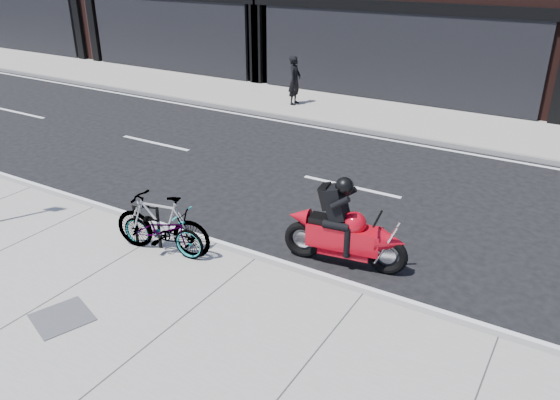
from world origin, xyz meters
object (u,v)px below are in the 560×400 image
Objects in this scene: bicycle_front at (163,230)px; motorcycle at (350,231)px; pedestrian at (295,80)px; utility_grate at (62,317)px; bicycle_rear at (162,224)px; bike_rack at (147,222)px.

motorcycle reaches higher than bicycle_front.
pedestrian reaches higher than utility_grate.
pedestrian is 2.16× the size of utility_grate.
bicycle_rear is at bearing -162.38° from motorcycle.
bicycle_front is 3.22m from motorcycle.
bicycle_front is 2.24m from utility_grate.
bicycle_front is at bearing -0.00° from bike_rack.
bicycle_front is 0.75× the size of motorcycle.
pedestrian reaches higher than bike_rack.
motorcycle is 10.32m from pedestrian.
bike_rack is at bearing 83.08° from bicycle_front.
bicycle_rear reaches higher than bike_rack.
bicycle_rear is 2.42× the size of utility_grate.
bicycle_front reaches higher than bike_rack.
bicycle_rear reaches higher than bicycle_front.
motorcycle reaches higher than utility_grate.
utility_grate is (3.05, -12.11, -0.80)m from pedestrian.
pedestrian is (-3.02, 9.91, 0.26)m from bicycle_rear.
bike_rack is at bearing -172.76° from pedestrian.
bike_rack is 1.08× the size of utility_grate.
pedestrian is (-5.90, 8.47, 0.28)m from motorcycle.
bicycle_front is at bearing 78.72° from bicycle_rear.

